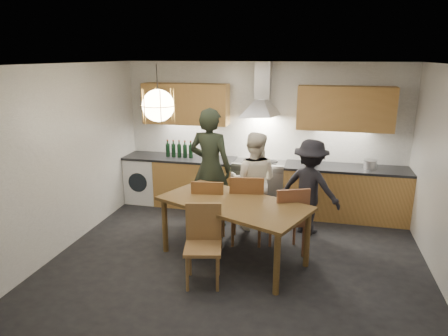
% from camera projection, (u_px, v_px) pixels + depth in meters
% --- Properties ---
extents(ground, '(5.00, 5.00, 0.00)m').
position_uv_depth(ground, '(237.00, 262.00, 5.41)').
color(ground, black).
rests_on(ground, ground).
extents(room_shell, '(5.02, 4.52, 2.61)m').
position_uv_depth(room_shell, '(238.00, 139.00, 4.94)').
color(room_shell, white).
rests_on(room_shell, ground).
extents(counter_run, '(5.00, 0.62, 0.90)m').
position_uv_depth(counter_run, '(260.00, 186.00, 7.11)').
color(counter_run, tan).
rests_on(counter_run, ground).
extents(range_stove, '(0.90, 0.60, 0.92)m').
position_uv_depth(range_stove, '(259.00, 187.00, 7.11)').
color(range_stove, silver).
rests_on(range_stove, ground).
extents(wall_fixtures, '(4.30, 0.54, 1.10)m').
position_uv_depth(wall_fixtures, '(262.00, 105.00, 6.83)').
color(wall_fixtures, tan).
rests_on(wall_fixtures, ground).
extents(pendant_lamp, '(0.43, 0.43, 0.70)m').
position_uv_depth(pendant_lamp, '(158.00, 106.00, 4.96)').
color(pendant_lamp, black).
rests_on(pendant_lamp, ground).
extents(dining_table, '(2.19, 1.68, 0.83)m').
position_uv_depth(dining_table, '(234.00, 209.00, 5.32)').
color(dining_table, brown).
rests_on(dining_table, ground).
extents(chair_back_left, '(0.51, 0.51, 1.01)m').
position_uv_depth(chair_back_left, '(209.00, 208.00, 5.77)').
color(chair_back_left, brown).
rests_on(chair_back_left, ground).
extents(chair_back_mid, '(0.54, 0.54, 1.06)m').
position_uv_depth(chair_back_mid, '(247.00, 205.00, 5.77)').
color(chair_back_mid, brown).
rests_on(chair_back_mid, ground).
extents(chair_back_right, '(0.59, 0.59, 1.00)m').
position_uv_depth(chair_back_right, '(290.00, 216.00, 5.46)').
color(chair_back_right, brown).
rests_on(chair_back_right, ground).
extents(chair_front, '(0.52, 0.52, 0.97)m').
position_uv_depth(chair_front, '(203.00, 238.00, 4.86)').
color(chair_front, brown).
rests_on(chair_front, ground).
extents(person_left, '(0.78, 0.58, 1.93)m').
position_uv_depth(person_left, '(210.00, 168.00, 6.36)').
color(person_left, black).
rests_on(person_left, ground).
extents(person_mid, '(0.77, 0.60, 1.57)m').
position_uv_depth(person_mid, '(254.00, 181.00, 6.29)').
color(person_mid, white).
rests_on(person_mid, ground).
extents(person_right, '(1.10, 0.88, 1.49)m').
position_uv_depth(person_right, '(310.00, 187.00, 6.14)').
color(person_right, black).
rests_on(person_right, ground).
extents(mixing_bowl, '(0.32, 0.32, 0.07)m').
position_uv_depth(mixing_bowl, '(311.00, 163.00, 6.78)').
color(mixing_bowl, silver).
rests_on(mixing_bowl, counter_run).
extents(stock_pot, '(0.26, 0.26, 0.14)m').
position_uv_depth(stock_pot, '(370.00, 165.00, 6.54)').
color(stock_pot, silver).
rests_on(stock_pot, counter_run).
extents(wine_bottles, '(0.52, 0.07, 0.31)m').
position_uv_depth(wine_bottles, '(179.00, 149.00, 7.27)').
color(wine_bottles, black).
rests_on(wine_bottles, counter_run).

